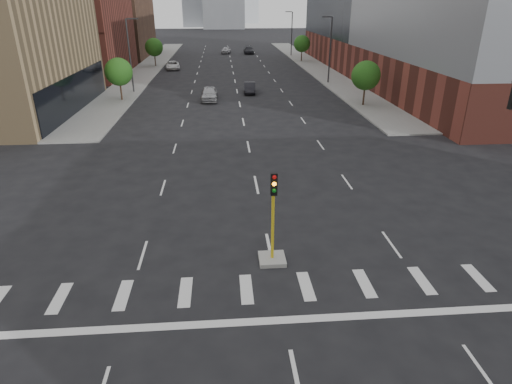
{
  "coord_description": "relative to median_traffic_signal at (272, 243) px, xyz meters",
  "views": [
    {
      "loc": [
        -2.06,
        -7.49,
        10.85
      ],
      "look_at": [
        -0.56,
        11.21,
        2.5
      ],
      "focal_mm": 30.0,
      "sensor_mm": 36.0,
      "label": 1
    }
  ],
  "objects": [
    {
      "name": "streetlight_right_b",
      "position": [
        13.41,
        81.03,
        4.04
      ],
      "size": [
        1.6,
        0.22,
        9.07
      ],
      "color": "#2D2D30",
      "rests_on": "ground"
    },
    {
      "name": "car_mid_right",
      "position": [
        1.59,
        39.59,
        -0.3
      ],
      "size": [
        1.61,
        4.15,
        1.35
      ],
      "primitive_type": "imported",
      "rotation": [
        0.0,
        0.0,
        -0.05
      ],
      "color": "black",
      "rests_on": "ground"
    },
    {
      "name": "building_left_far_a",
      "position": [
        -27.5,
        57.03,
        5.03
      ],
      "size": [
        20.0,
        22.0,
        12.0
      ],
      "primitive_type": "cube",
      "color": "brown",
      "rests_on": "ground"
    },
    {
      "name": "car_far_left",
      "position": [
        -10.5,
        62.12,
        -0.28
      ],
      "size": [
        2.93,
        5.27,
        1.4
      ],
      "primitive_type": "imported",
      "rotation": [
        0.0,
        0.0,
        0.13
      ],
      "color": "silver",
      "rests_on": "ground"
    },
    {
      "name": "car_distant",
      "position": [
        -0.73,
        86.95,
        -0.22
      ],
      "size": [
        2.39,
        4.62,
        1.5
      ],
      "primitive_type": "imported",
      "rotation": [
        0.0,
        0.0,
        -0.14
      ],
      "color": "#A4A3A8",
      "rests_on": "ground"
    },
    {
      "name": "tree_right_far",
      "position": [
        14.0,
        71.03,
        2.42
      ],
      "size": [
        3.2,
        3.2,
        4.85
      ],
      "color": "#382619",
      "rests_on": "ground"
    },
    {
      "name": "building_left_far_b",
      "position": [
        -27.5,
        83.03,
        5.53
      ],
      "size": [
        20.0,
        24.0,
        13.0
      ],
      "primitive_type": "cube",
      "color": "brown",
      "rests_on": "ground"
    },
    {
      "name": "median_traffic_signal",
      "position": [
        0.0,
        0.0,
        0.0
      ],
      "size": [
        1.2,
        1.2,
        4.4
      ],
      "color": "#999993",
      "rests_on": "ground"
    },
    {
      "name": "sidewalk_left_far",
      "position": [
        -15.0,
        65.03,
        -0.9
      ],
      "size": [
        5.0,
        92.0,
        0.15
      ],
      "primitive_type": "cube",
      "color": "gray",
      "rests_on": "ground"
    },
    {
      "name": "building_right_main",
      "position": [
        29.5,
        51.03,
        10.03
      ],
      "size": [
        24.0,
        70.0,
        22.0
      ],
      "color": "brown",
      "rests_on": "ground"
    },
    {
      "name": "sidewalk_right_far",
      "position": [
        15.0,
        65.03,
        -0.9
      ],
      "size": [
        5.0,
        92.0,
        0.15
      ],
      "primitive_type": "cube",
      "color": "gray",
      "rests_on": "ground"
    },
    {
      "name": "tree_left_far",
      "position": [
        -14.0,
        66.03,
        2.42
      ],
      "size": [
        3.2,
        3.2,
        4.85
      ],
      "color": "#382619",
      "rests_on": "ground"
    },
    {
      "name": "car_near_left",
      "position": [
        -3.54,
        35.36,
        -0.15
      ],
      "size": [
        2.01,
        4.83,
        1.64
      ],
      "primitive_type": "imported",
      "rotation": [
        0.0,
        0.0,
        -0.02
      ],
      "color": "#9C9DA1",
      "rests_on": "ground"
    },
    {
      "name": "car_deep_right",
      "position": [
        4.46,
        85.96,
        -0.19
      ],
      "size": [
        2.19,
        5.4,
        1.57
      ],
      "primitive_type": "imported",
      "rotation": [
        0.0,
        0.0,
        0.0
      ],
      "color": "#222228",
      "rests_on": "ground"
    },
    {
      "name": "streetlight_left",
      "position": [
        -13.41,
        41.03,
        4.04
      ],
      "size": [
        1.6,
        0.22,
        9.07
      ],
      "color": "#2D2D30",
      "rests_on": "ground"
    },
    {
      "name": "streetlight_right_a",
      "position": [
        13.41,
        46.03,
        4.04
      ],
      "size": [
        1.6,
        0.22,
        9.07
      ],
      "color": "#2D2D30",
      "rests_on": "ground"
    },
    {
      "name": "tree_right_near",
      "position": [
        14.0,
        31.03,
        2.42
      ],
      "size": [
        3.2,
        3.2,
        4.85
      ],
      "color": "#382619",
      "rests_on": "ground"
    },
    {
      "name": "tree_left_near",
      "position": [
        -14.0,
        36.03,
        2.42
      ],
      "size": [
        3.2,
        3.2,
        4.85
      ],
      "color": "#382619",
      "rests_on": "ground"
    }
  ]
}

